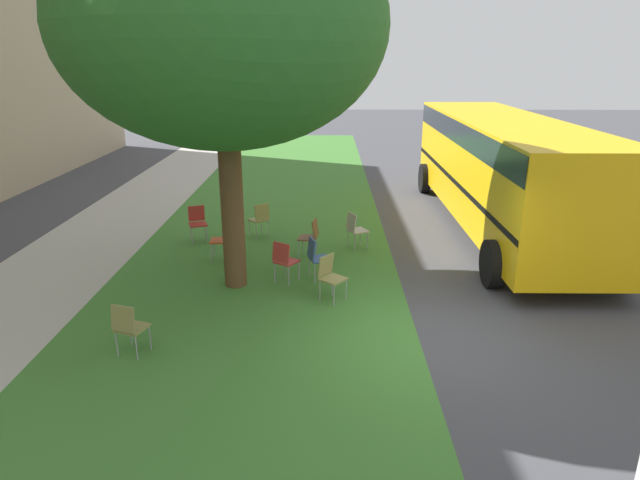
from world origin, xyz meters
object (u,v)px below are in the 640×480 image
object	(u,v)px
chair_0	(128,325)
school_bus	(502,163)
chair_3	(260,217)
street_tree	(223,26)
chair_6	(284,259)
chair_8	(311,235)
chair_2	(317,255)
chair_5	(355,228)
chair_1	(223,237)
chair_7	(330,274)
chair_4	(197,221)

from	to	relation	value
chair_0	school_bus	world-z (taller)	school_bus
chair_0	chair_3	distance (m)	6.02
street_tree	chair_0	world-z (taller)	street_tree
chair_0	chair_6	bearing A→B (deg)	-36.68
chair_3	chair_8	xyz separation A→B (m)	(-1.41, -1.32, 0.00)
chair_2	chair_3	world-z (taller)	same
chair_0	chair_5	size ratio (longest dim) A/B	1.00
chair_1	chair_7	bearing A→B (deg)	-132.22
chair_6	chair_8	bearing A→B (deg)	-17.27
chair_0	chair_8	world-z (taller)	same
street_tree	school_bus	size ratio (longest dim) A/B	0.68
chair_4	chair_6	size ratio (longest dim) A/B	1.00
street_tree	chair_7	xyz separation A→B (m)	(-0.72, -1.90, -4.36)
chair_0	school_bus	xyz separation A→B (m)	(6.78, -7.56, 1.24)
street_tree	chair_7	bearing A→B (deg)	-110.66
chair_2	school_bus	bearing A→B (deg)	-52.32
chair_2	school_bus	world-z (taller)	school_bus
chair_0	chair_7	world-z (taller)	same
chair_3	chair_5	distance (m)	2.52
chair_6	chair_7	world-z (taller)	same
chair_0	chair_6	xyz separation A→B (m)	(2.90, -2.16, 0.00)
chair_6	school_bus	xyz separation A→B (m)	(3.88, -5.41, 1.24)
chair_2	chair_8	bearing A→B (deg)	6.64
chair_3	chair_7	world-z (taller)	same
street_tree	school_bus	distance (m)	8.15
chair_5	school_bus	bearing A→B (deg)	-65.54
street_tree	chair_8	size ratio (longest dim) A/B	8.01
chair_7	chair_8	size ratio (longest dim) A/B	1.00
chair_5	chair_8	bearing A→B (deg)	118.04
chair_0	chair_1	size ratio (longest dim) A/B	1.00
chair_2	chair_8	size ratio (longest dim) A/B	1.00
chair_1	school_bus	xyz separation A→B (m)	(2.51, -6.90, 1.24)
chair_2	chair_7	world-z (taller)	same
chair_1	school_bus	distance (m)	7.45
chair_0	chair_3	bearing A→B (deg)	-12.69
chair_4	chair_5	world-z (taller)	same
chair_0	chair_5	xyz separation A→B (m)	(5.01, -3.69, 0.00)
chair_5	chair_2	bearing A→B (deg)	155.19
street_tree	chair_5	distance (m)	5.50
chair_5	chair_0	bearing A→B (deg)	143.67
chair_4	chair_7	size ratio (longest dim) A/B	1.00
chair_4	chair_8	bearing A→B (deg)	-111.39
chair_1	chair_3	size ratio (longest dim) A/B	1.00
street_tree	chair_7	distance (m)	4.81
chair_2	chair_5	bearing A→B (deg)	-24.81
chair_7	chair_6	bearing A→B (deg)	48.29
street_tree	chair_4	xyz separation A→B (m)	(2.78, 1.37, -4.36)
chair_3	chair_6	distance (m)	3.09
chair_0	chair_4	bearing A→B (deg)	2.02
street_tree	chair_6	world-z (taller)	street_tree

